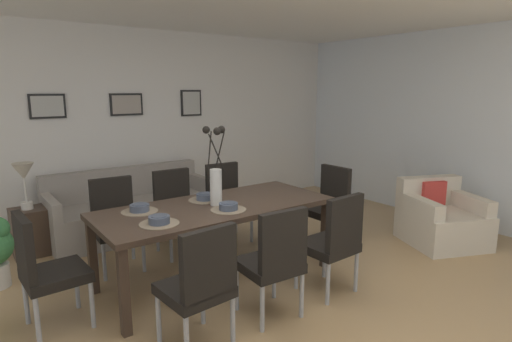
{
  "coord_description": "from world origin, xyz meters",
  "views": [
    {
      "loc": [
        -1.86,
        -2.35,
        1.81
      ],
      "look_at": [
        0.61,
        1.01,
        0.99
      ],
      "focal_mm": 29.3,
      "sensor_mm": 36.0,
      "label": 1
    }
  ],
  "objects_px": {
    "dining_chair_far_right": "(176,207)",
    "armchair": "(441,219)",
    "framed_picture_left": "(48,106)",
    "dining_chair_head_east": "(328,202)",
    "dining_chair_near_right": "(115,219)",
    "dining_chair_near_left": "(200,282)",
    "framed_picture_center": "(127,104)",
    "dining_chair_far_left": "(275,258)",
    "bowl_near_left": "(159,219)",
    "dining_chair_mid_left": "(334,239)",
    "bowl_far_left": "(228,206)",
    "framed_picture_right": "(191,103)",
    "dining_chair_mid_right": "(227,198)",
    "table_lamp": "(24,176)",
    "dining_chair_head_west": "(44,266)",
    "centerpiece_vase": "(216,175)",
    "side_table": "(30,232)",
    "dining_table": "(216,212)",
    "bowl_far_right": "(205,196)",
    "sofa": "(133,211)",
    "bowl_near_right": "(140,207)"
  },
  "relations": [
    {
      "from": "dining_chair_near_right",
      "to": "framed_picture_center",
      "type": "distance_m",
      "value": 1.92
    },
    {
      "from": "dining_chair_far_left",
      "to": "framed_picture_left",
      "type": "xyz_separation_m",
      "value": [
        -0.96,
        3.14,
        1.09
      ]
    },
    {
      "from": "dining_chair_mid_left",
      "to": "bowl_far_right",
      "type": "bearing_deg",
      "value": 122.27
    },
    {
      "from": "dining_chair_near_right",
      "to": "armchair",
      "type": "relative_size",
      "value": 0.88
    },
    {
      "from": "dining_chair_far_right",
      "to": "framed_picture_left",
      "type": "height_order",
      "value": "framed_picture_left"
    },
    {
      "from": "dining_chair_head_east",
      "to": "dining_chair_near_right",
      "type": "bearing_deg",
      "value": 159.64
    },
    {
      "from": "dining_chair_head_west",
      "to": "framed_picture_right",
      "type": "relative_size",
      "value": 2.45
    },
    {
      "from": "dining_chair_near_left",
      "to": "dining_chair_mid_right",
      "type": "height_order",
      "value": "same"
    },
    {
      "from": "dining_chair_near_right",
      "to": "dining_chair_head_west",
      "type": "relative_size",
      "value": 1.0
    },
    {
      "from": "dining_chair_mid_right",
      "to": "bowl_far_left",
      "type": "xyz_separation_m",
      "value": [
        -0.67,
        -1.1,
        0.27
      ]
    },
    {
      "from": "dining_chair_near_left",
      "to": "framed_picture_right",
      "type": "distance_m",
      "value": 3.72
    },
    {
      "from": "side_table",
      "to": "dining_chair_far_left",
      "type": "bearing_deg",
      "value": -62.83
    },
    {
      "from": "bowl_far_right",
      "to": "dining_chair_mid_left",
      "type": "bearing_deg",
      "value": -57.73
    },
    {
      "from": "dining_chair_near_right",
      "to": "dining_chair_mid_left",
      "type": "height_order",
      "value": "same"
    },
    {
      "from": "dining_chair_mid_right",
      "to": "table_lamp",
      "type": "height_order",
      "value": "table_lamp"
    },
    {
      "from": "table_lamp",
      "to": "framed_picture_right",
      "type": "distance_m",
      "value": 2.47
    },
    {
      "from": "dining_chair_mid_left",
      "to": "bowl_far_left",
      "type": "distance_m",
      "value": 0.98
    },
    {
      "from": "dining_chair_far_left",
      "to": "sofa",
      "type": "xyz_separation_m",
      "value": [
        -0.17,
        2.66,
        -0.23
      ]
    },
    {
      "from": "dining_chair_near_right",
      "to": "dining_chair_mid_left",
      "type": "bearing_deg",
      "value": -51.56
    },
    {
      "from": "centerpiece_vase",
      "to": "bowl_far_right",
      "type": "xyz_separation_m",
      "value": [
        -0.0,
        0.21,
        -0.24
      ]
    },
    {
      "from": "framed_picture_left",
      "to": "dining_chair_head_west",
      "type": "bearing_deg",
      "value": -103.21
    },
    {
      "from": "framed_picture_right",
      "to": "table_lamp",
      "type": "bearing_deg",
      "value": -167.26
    },
    {
      "from": "sofa",
      "to": "framed_picture_right",
      "type": "distance_m",
      "value": 1.8
    },
    {
      "from": "dining_chair_near_right",
      "to": "dining_chair_head_west",
      "type": "height_order",
      "value": "same"
    },
    {
      "from": "framed_picture_center",
      "to": "framed_picture_left",
      "type": "bearing_deg",
      "value": 180.0
    },
    {
      "from": "bowl_near_left",
      "to": "framed_picture_right",
      "type": "distance_m",
      "value": 3.07
    },
    {
      "from": "dining_table",
      "to": "framed_picture_left",
      "type": "distance_m",
      "value": 2.63
    },
    {
      "from": "dining_chair_head_west",
      "to": "side_table",
      "type": "height_order",
      "value": "dining_chair_head_west"
    },
    {
      "from": "centerpiece_vase",
      "to": "bowl_far_left",
      "type": "bearing_deg",
      "value": -90.25
    },
    {
      "from": "dining_chair_far_right",
      "to": "armchair",
      "type": "height_order",
      "value": "dining_chair_far_right"
    },
    {
      "from": "dining_chair_far_right",
      "to": "bowl_near_left",
      "type": "height_order",
      "value": "dining_chair_far_right"
    },
    {
      "from": "armchair",
      "to": "side_table",
      "type": "bearing_deg",
      "value": 148.03
    },
    {
      "from": "dining_chair_near_left",
      "to": "framed_picture_center",
      "type": "distance_m",
      "value": 3.41
    },
    {
      "from": "table_lamp",
      "to": "framed_picture_left",
      "type": "distance_m",
      "value": 0.96
    },
    {
      "from": "dining_chair_head_east",
      "to": "bowl_far_right",
      "type": "xyz_separation_m",
      "value": [
        -1.53,
        0.18,
        0.27
      ]
    },
    {
      "from": "dining_chair_far_right",
      "to": "framed_picture_center",
      "type": "xyz_separation_m",
      "value": [
        -0.01,
        1.39,
        1.09
      ]
    },
    {
      "from": "dining_chair_near_left",
      "to": "dining_chair_far_left",
      "type": "bearing_deg",
      "value": 1.61
    },
    {
      "from": "dining_chair_far_right",
      "to": "framed_picture_center",
      "type": "bearing_deg",
      "value": 90.3
    },
    {
      "from": "side_table",
      "to": "dining_chair_near_left",
      "type": "bearing_deg",
      "value": -75.6
    },
    {
      "from": "centerpiece_vase",
      "to": "sofa",
      "type": "distance_m",
      "value": 1.94
    },
    {
      "from": "bowl_far_left",
      "to": "armchair",
      "type": "height_order",
      "value": "bowl_far_left"
    },
    {
      "from": "dining_chair_head_east",
      "to": "framed_picture_center",
      "type": "xyz_separation_m",
      "value": [
        -1.53,
        2.24,
        1.09
      ]
    },
    {
      "from": "dining_chair_head_west",
      "to": "bowl_near_left",
      "type": "relative_size",
      "value": 5.41
    },
    {
      "from": "dining_chair_far_right",
      "to": "armchair",
      "type": "relative_size",
      "value": 0.88
    },
    {
      "from": "centerpiece_vase",
      "to": "bowl_far_right",
      "type": "bearing_deg",
      "value": 90.25
    },
    {
      "from": "dining_chair_mid_right",
      "to": "framed_picture_right",
      "type": "bearing_deg",
      "value": 78.41
    },
    {
      "from": "dining_chair_head_west",
      "to": "bowl_far_left",
      "type": "xyz_separation_m",
      "value": [
        1.49,
        -0.23,
        0.27
      ]
    },
    {
      "from": "bowl_near_left",
      "to": "dining_table",
      "type": "bearing_deg",
      "value": 17.79
    },
    {
      "from": "bowl_near_right",
      "to": "framed_picture_left",
      "type": "height_order",
      "value": "framed_picture_left"
    },
    {
      "from": "framed_picture_left",
      "to": "dining_chair_far_right",
      "type": "bearing_deg",
      "value": -55.15
    }
  ]
}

